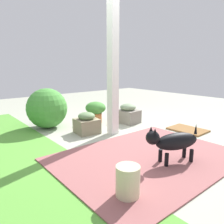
% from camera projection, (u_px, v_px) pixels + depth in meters
% --- Properties ---
extents(ground_plane, '(12.00, 12.00, 0.00)m').
position_uv_depth(ground_plane, '(121.00, 137.00, 3.79)').
color(ground_plane, '#A1A491').
extents(brick_path, '(1.80, 2.40, 0.02)m').
position_uv_depth(brick_path, '(147.00, 157.00, 2.95)').
color(brick_path, '#955656').
rests_on(brick_path, ground).
extents(porch_pillar, '(0.15, 0.15, 2.38)m').
position_uv_depth(porch_pillar, '(113.00, 67.00, 3.76)').
color(porch_pillar, white).
rests_on(porch_pillar, ground).
extents(stone_planter_nearest, '(0.49, 0.41, 0.42)m').
position_uv_depth(stone_planter_nearest, '(128.00, 114.00, 4.72)').
color(stone_planter_nearest, gray).
rests_on(stone_planter_nearest, ground).
extents(stone_planter_mid, '(0.42, 0.43, 0.39)m').
position_uv_depth(stone_planter_mid, '(87.00, 124.00, 3.99)').
color(stone_planter_mid, gray).
rests_on(stone_planter_mid, ground).
extents(round_shrub, '(0.79, 0.79, 0.79)m').
position_uv_depth(round_shrub, '(47.00, 108.00, 4.29)').
color(round_shrub, '#428C37').
rests_on(round_shrub, ground).
extents(terracotta_pot_broad, '(0.44, 0.44, 0.46)m').
position_uv_depth(terracotta_pot_broad, '(96.00, 110.00, 4.70)').
color(terracotta_pot_broad, '#BC6838').
rests_on(terracotta_pot_broad, ground).
extents(dog, '(0.39, 0.73, 0.51)m').
position_uv_depth(dog, '(173.00, 141.00, 2.72)').
color(dog, black).
rests_on(dog, ground).
extents(ceramic_urn, '(0.23, 0.23, 0.32)m').
position_uv_depth(ceramic_urn, '(128.00, 182.00, 2.04)').
color(ceramic_urn, beige).
rests_on(ceramic_urn, ground).
extents(doormat, '(0.68, 0.49, 0.03)m').
position_uv_depth(doormat, '(188.00, 130.00, 4.18)').
color(doormat, brown).
rests_on(doormat, ground).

